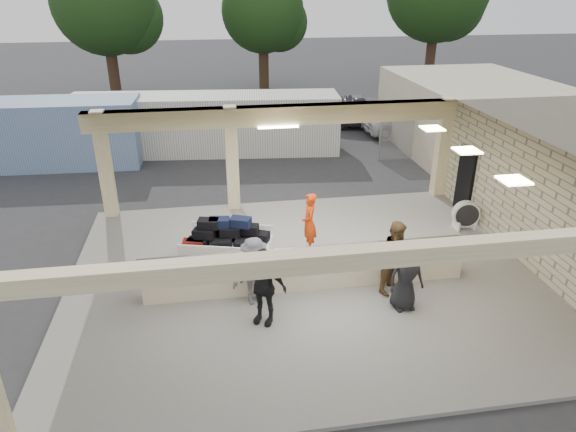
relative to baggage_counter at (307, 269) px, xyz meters
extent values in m
plane|color=#2C2C2E|center=(0.00, 0.50, -0.59)|extent=(120.00, 120.00, 0.00)
cube|color=slate|center=(0.00, 0.50, -0.54)|extent=(12.00, 10.00, 0.10)
cube|color=#CCB589|center=(0.00, 0.50, 2.91)|extent=(12.00, 10.00, 0.02)
cube|color=beige|center=(6.00, 0.50, 1.16)|extent=(0.02, 10.00, 3.50)
cube|color=black|center=(5.94, 3.70, 0.56)|extent=(0.10, 0.95, 2.10)
cube|color=#CCB589|center=(0.00, 5.25, 2.61)|extent=(12.00, 0.50, 0.60)
cube|color=#CCB589|center=(0.00, -4.35, 2.76)|extent=(12.00, 0.30, 0.30)
cube|color=#CCB589|center=(-5.50, 5.25, 1.21)|extent=(0.40, 0.40, 3.50)
cube|color=#CCB589|center=(-1.50, 5.25, 1.21)|extent=(0.40, 0.40, 3.50)
cube|color=#CCB589|center=(5.80, 5.30, 1.21)|extent=(0.40, 0.40, 3.50)
cube|color=white|center=(0.00, 5.00, 2.29)|extent=(1.30, 0.12, 0.06)
cube|color=#FFEABF|center=(3.80, 2.00, 2.88)|extent=(0.55, 0.55, 0.04)
cube|color=#FFEABF|center=(3.80, 0.00, 2.88)|extent=(0.55, 0.55, 0.04)
cube|color=#FFEABF|center=(3.80, -2.00, 2.88)|extent=(0.55, 0.55, 0.04)
cube|color=beige|center=(0.00, 0.00, -0.04)|extent=(8.00, 0.50, 0.90)
cube|color=#B7B7BC|center=(0.00, 0.00, 0.46)|extent=(8.20, 0.58, 0.06)
cube|color=white|center=(-1.90, 1.45, 0.06)|extent=(2.57, 1.93, 0.11)
cylinder|color=black|center=(-2.92, 1.21, -0.30)|extent=(0.20, 0.38, 0.37)
cylinder|color=black|center=(-2.65, 2.18, -0.30)|extent=(0.20, 0.38, 0.37)
cylinder|color=black|center=(-1.15, 0.73, -0.30)|extent=(0.20, 0.38, 0.37)
cylinder|color=black|center=(-0.89, 1.70, -0.30)|extent=(0.20, 0.38, 0.37)
cube|color=white|center=(-1.72, 2.12, 0.25)|extent=(2.22, 0.64, 0.27)
cube|color=white|center=(-2.08, 0.79, 0.25)|extent=(2.22, 0.64, 0.27)
cube|color=black|center=(-2.68, 1.38, 0.24)|extent=(0.60, 0.48, 0.24)
cube|color=black|center=(-2.06, 1.21, 0.24)|extent=(0.60, 0.48, 0.24)
cube|color=black|center=(-1.44, 1.04, 0.24)|extent=(0.60, 0.48, 0.24)
cube|color=black|center=(-2.54, 1.91, 0.24)|extent=(0.60, 0.48, 0.24)
cube|color=black|center=(-1.92, 1.74, 0.24)|extent=(0.60, 0.48, 0.24)
cube|color=black|center=(-1.30, 1.58, 0.24)|extent=(0.60, 0.48, 0.24)
cube|color=black|center=(-2.48, 1.42, 0.48)|extent=(0.60, 0.48, 0.24)
cube|color=black|center=(-1.81, 1.43, 0.48)|extent=(0.60, 0.48, 0.24)
cube|color=black|center=(-1.32, 1.49, 0.48)|extent=(0.60, 0.48, 0.24)
cube|color=black|center=(-2.18, 1.82, 0.48)|extent=(0.60, 0.48, 0.24)
cube|color=black|center=(-2.08, 1.50, 0.73)|extent=(0.60, 0.48, 0.24)
cube|color=black|center=(-1.52, 1.45, 0.73)|extent=(0.60, 0.48, 0.24)
cube|color=#590F0C|center=(-2.79, 1.32, 0.24)|extent=(0.60, 0.48, 0.24)
cube|color=black|center=(-1.03, 1.50, 0.24)|extent=(0.60, 0.48, 0.24)
cube|color=black|center=(-1.81, 1.81, 0.48)|extent=(0.60, 0.48, 0.24)
cube|color=black|center=(-2.37, 1.49, 0.73)|extent=(0.60, 0.48, 0.24)
cylinder|color=white|center=(5.46, 2.48, 0.00)|extent=(0.83, 0.39, 0.80)
cylinder|color=black|center=(5.46, 2.48, 0.00)|extent=(0.75, 0.41, 0.71)
cube|color=white|center=(5.19, 2.48, -0.35)|extent=(0.05, 0.45, 0.27)
cube|color=white|center=(5.72, 2.48, -0.35)|extent=(0.05, 0.45, 0.27)
imported|color=red|center=(0.41, 1.82, 0.38)|extent=(0.41, 0.66, 1.74)
imported|color=brown|center=(2.11, -0.50, 0.44)|extent=(0.94, 0.90, 1.86)
imported|color=black|center=(-1.24, -1.29, 0.44)|extent=(1.14, 0.88, 1.86)
imported|color=#4B4B50|center=(-1.36, -0.50, 0.37)|extent=(1.17, 0.68, 1.70)
imported|color=black|center=(2.07, -1.26, 0.36)|extent=(0.85, 0.41, 1.70)
imported|color=white|center=(7.95, 13.32, 0.10)|extent=(4.85, 2.39, 1.37)
imported|color=white|center=(13.53, 13.60, 0.19)|extent=(5.13, 2.45, 1.56)
imported|color=black|center=(6.01, 14.93, 0.19)|extent=(4.89, 2.43, 1.56)
cube|color=white|center=(-2.30, 11.97, 0.69)|extent=(11.96, 3.46, 2.55)
cube|color=#7691BE|center=(-10.25, 11.26, 0.76)|extent=(10.47, 2.89, 2.70)
cylinder|color=gray|center=(5.00, 9.50, 0.41)|extent=(0.06, 0.06, 2.00)
cylinder|color=gray|center=(7.00, 9.50, 0.41)|extent=(0.06, 0.06, 2.00)
cylinder|color=gray|center=(9.00, 9.50, 0.41)|extent=(0.06, 0.06, 2.00)
cylinder|color=gray|center=(11.00, 9.50, 0.41)|extent=(0.06, 0.06, 2.00)
cylinder|color=gray|center=(13.00, 9.50, 0.41)|extent=(0.06, 0.06, 2.00)
cube|color=gray|center=(11.00, 9.50, 0.41)|extent=(12.00, 0.02, 2.00)
cylinder|color=gray|center=(11.00, 9.50, 1.41)|extent=(12.00, 0.05, 0.05)
cylinder|color=#382619|center=(-8.00, 24.50, 1.66)|extent=(0.70, 0.70, 4.50)
sphere|color=black|center=(-8.00, 24.50, 5.26)|extent=(6.30, 6.30, 6.30)
sphere|color=black|center=(-6.80, 25.10, 4.36)|extent=(4.50, 4.50, 4.50)
cylinder|color=#382619|center=(2.00, 26.50, 1.41)|extent=(0.70, 0.70, 4.00)
sphere|color=black|center=(2.00, 26.50, 4.61)|extent=(5.60, 5.60, 5.60)
sphere|color=black|center=(3.20, 27.10, 3.81)|extent=(4.00, 4.00, 4.00)
cylinder|color=#382619|center=(14.00, 25.50, 1.91)|extent=(0.70, 0.70, 5.00)
sphere|color=black|center=(15.20, 26.10, 4.91)|extent=(5.00, 5.00, 5.00)
cube|color=beige|center=(9.50, 10.50, 1.01)|extent=(6.00, 8.00, 3.20)
camera|label=1|loc=(-2.21, -10.82, 6.55)|focal=32.00mm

